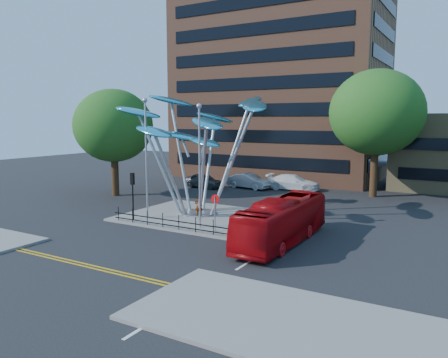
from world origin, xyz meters
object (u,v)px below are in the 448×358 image
Objects in this scene: street_lamp_right at (200,154)px; parked_car_right at (293,182)px; leaf_sculpture at (198,126)px; no_entry_sign_island at (215,206)px; red_bus at (282,221)px; tree_left at (113,126)px; parked_car_mid at (249,181)px; pedestrian at (199,206)px; parked_car_left at (204,181)px; traffic_light_island at (133,186)px; street_lamp_left at (146,148)px; tree_right at (377,113)px.

street_lamp_right is 19.42m from parked_car_right.
leaf_sculpture is 2.28× the size of parked_car_right.
street_lamp_right is at bearing 162.13° from no_entry_sign_island.
street_lamp_right is 7.16m from red_bus.
street_lamp_right is 1.49× the size of parked_car_right.
tree_left reaches higher than red_bus.
pedestrian is at bearing -158.52° from parked_car_mid.
parked_car_left is (-7.08, 11.82, -6.10)m from leaf_sculpture.
street_lamp_right is (14.50, -7.00, -1.70)m from tree_left.
parked_car_left is at bearing -93.41° from pedestrian.
traffic_light_island is 0.75× the size of parked_car_left.
red_bus reaches higher than pedestrian.
parked_car_mid is (0.36, 17.97, -1.81)m from traffic_light_island.
leaf_sculpture is 4.28m from street_lamp_left.
pedestrian is at bearing 32.40° from street_lamp_left.
street_lamp_left reaches higher than pedestrian.
red_bus is at bearing 125.63° from pedestrian.
street_lamp_left is 5.82m from pedestrian.
tree_left is at bearing 140.19° from traffic_light_island.
street_lamp_left reaches higher than street_lamp_right.
leaf_sculpture is 1.53× the size of street_lamp_right.
no_entry_sign_island is at bearing -107.12° from tree_right.
parked_car_left is 4.91m from parked_car_mid.
pedestrian is at bearing -143.51° from parked_car_left.
leaf_sculpture is 15.06m from parked_car_left.
pedestrian is 0.34× the size of parked_car_mid.
street_lamp_left is (-12.50, -18.50, -2.68)m from tree_right.
tree_right is at bearing 68.46° from street_lamp_right.
parked_car_mid is at bearing 110.31° from no_entry_sign_island.
leaf_sculpture is at bearing -89.70° from pedestrian.
street_lamp_left is 2.96m from traffic_light_island.
traffic_light_island is at bearing -123.69° from tree_right.
street_lamp_left is 3.59× the size of no_entry_sign_island.
pedestrian reaches higher than parked_car_left.
parked_car_mid is at bearing 102.76° from parked_car_right.
tree_right reaches higher than red_bus.
parked_car_mid is at bearing -61.15° from parked_car_left.
tree_left is 11.60m from street_lamp_left.
parked_car_left is (-15.74, 15.76, -0.57)m from red_bus.
tree_right is 20.17m from pedestrian.
street_lamp_left is at bearing 63.43° from traffic_light_island.
leaf_sculpture is (11.93, -3.32, 0.08)m from tree_left.
tree_right is 18.95m from parked_car_left.
parked_car_right is (9.00, 3.44, 0.03)m from parked_car_left.
leaf_sculpture is at bearing -15.55° from tree_left.
traffic_light_island reaches higher than red_bus.
parked_car_mid is at bearing 90.49° from street_lamp_left.
pedestrian is at bearing 124.86° from street_lamp_right.
parked_car_mid reaches higher than parked_car_left.
traffic_light_island is 0.61× the size of parked_car_right.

